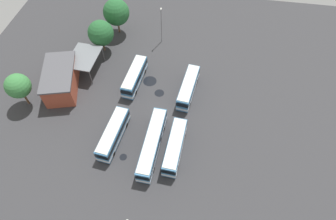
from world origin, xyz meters
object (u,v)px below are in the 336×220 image
at_px(tree_northwest, 116,12).
at_px(bus_row1_slot0, 113,134).
at_px(bus_row1_slot3, 175,147).
at_px(bus_row0_slot0, 135,77).
at_px(bus_row0_slot3, 188,88).
at_px(tree_northeast, 18,86).
at_px(lamp_post_mid_lot, 161,25).
at_px(tree_west_edge, 101,33).
at_px(bus_row1_slot2, 152,143).
at_px(depot_building, 61,80).
at_px(maintenance_shelter, 84,57).

bearing_deg(tree_northwest, bus_row1_slot0, 13.60).
bearing_deg(bus_row1_slot3, bus_row1_slot0, -93.88).
distance_m(bus_row0_slot0, bus_row0_slot3, 12.22).
bearing_deg(tree_northeast, bus_row1_slot0, 74.76).
xyz_separation_m(bus_row1_slot0, tree_northwest, (-32.03, -7.75, 4.10)).
bearing_deg(bus_row0_slot0, lamp_post_mid_lot, 166.95).
relative_size(bus_row1_slot3, tree_west_edge, 1.36).
distance_m(bus_row1_slot3, tree_northwest, 38.55).
distance_m(bus_row0_slot0, bus_row1_slot2, 17.55).
distance_m(lamp_post_mid_lot, tree_northeast, 34.67).
distance_m(depot_building, tree_northwest, 22.38).
bearing_deg(depot_building, bus_row1_slot0, 53.27).
distance_m(bus_row1_slot2, tree_west_edge, 30.94).
height_order(bus_row1_slot3, tree_west_edge, tree_west_edge).
bearing_deg(bus_row1_slot3, tree_northwest, -148.96).
height_order(bus_row1_slot0, tree_northeast, tree_northeast).
height_order(bus_row0_slot3, tree_northwest, tree_northwest).
bearing_deg(tree_west_edge, bus_row0_slot0, 47.15).
xyz_separation_m(bus_row0_slot3, bus_row1_slot0, (13.96, -12.71, -0.00)).
distance_m(bus_row1_slot2, depot_building, 25.49).
xyz_separation_m(bus_row1_slot0, tree_northeast, (-5.63, -20.69, 3.68)).
relative_size(bus_row0_slot0, bus_row0_slot3, 0.97).
bearing_deg(depot_building, tree_northeast, -47.34).
height_order(bus_row0_slot3, bus_row1_slot0, same).
xyz_separation_m(bus_row0_slot3, lamp_post_mid_lot, (-16.04, -8.73, 3.37)).
xyz_separation_m(bus_row0_slot3, maintenance_shelter, (-3.32, -24.20, 2.10)).
height_order(bus_row0_slot3, tree_west_edge, tree_west_edge).
bearing_deg(bus_row1_slot3, bus_row0_slot0, -144.44).
distance_m(bus_row1_slot3, maintenance_shelter, 29.73).
bearing_deg(bus_row0_slot0, tree_northeast, -65.72).
height_order(bus_row1_slot2, bus_row1_slot3, same).
xyz_separation_m(bus_row0_slot0, tree_northeast, (9.58, -21.24, 3.68)).
bearing_deg(maintenance_shelter, tree_northwest, 165.78).
height_order(maintenance_shelter, tree_northeast, tree_northeast).
bearing_deg(bus_row0_slot0, bus_row1_slot3, 35.56).
xyz_separation_m(bus_row0_slot0, tree_northwest, (-16.81, -8.30, 4.10)).
relative_size(bus_row0_slot0, tree_northwest, 1.18).
height_order(bus_row1_slot0, bus_row1_slot2, same).
xyz_separation_m(bus_row0_slot0, bus_row0_slot3, (1.26, 12.15, 0.00)).
bearing_deg(bus_row1_slot2, depot_building, -117.69).
bearing_deg(bus_row1_slot0, bus_row0_slot0, 177.91).
bearing_deg(bus_row0_slot0, tree_northwest, -153.71).
bearing_deg(bus_row1_slot2, maintenance_shelter, -133.20).
bearing_deg(tree_northwest, tree_northeast, -26.11).
relative_size(depot_building, tree_west_edge, 1.62).
xyz_separation_m(bus_row1_slot0, bus_row1_slot3, (0.82, 12.02, 0.00)).
xyz_separation_m(maintenance_shelter, lamp_post_mid_lot, (-12.72, 15.47, 1.27)).
bearing_deg(bus_row1_slot0, maintenance_shelter, -146.38).
bearing_deg(bus_row0_slot3, bus_row1_slot0, -42.32).
bearing_deg(bus_row1_slot0, tree_northeast, -105.24).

